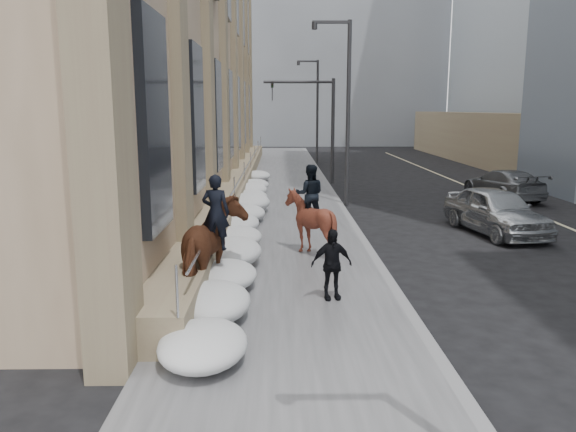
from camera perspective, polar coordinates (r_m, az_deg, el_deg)
The scene contains 16 objects.
ground at distance 11.64m, azimuth -0.28°, elevation -10.81°, with size 140.00×140.00×0.00m, color black.
sidewalk at distance 21.25m, azimuth -0.57°, elevation -0.66°, with size 5.00×80.00×0.12m, color #48474A.
curb at distance 21.42m, azimuth 6.45°, elevation -0.63°, with size 0.24×80.00×0.12m, color slate.
lane_line at distance 23.76m, azimuth 25.66°, elevation -0.64°, with size 0.15×70.00×0.01m, color #BFB78C.
limestone_building at distance 31.55m, azimuth -10.87°, elevation 19.06°, with size 6.10×44.00×18.00m.
bg_building_mid at distance 71.60m, azimuth 2.54°, elevation 18.63°, with size 30.00×12.00×28.00m, color slate.
bg_building_far at distance 83.23m, azimuth -5.12°, elevation 14.74°, with size 24.00×12.00×20.00m, color gray.
streetlight_mid at distance 24.99m, azimuth 5.78°, elevation 11.44°, with size 1.71×0.24×8.00m.
streetlight_far at distance 44.91m, azimuth 2.80°, elevation 11.20°, with size 1.71×0.24×8.00m.
traffic_signal at distance 32.89m, azimuth 2.96°, elevation 10.32°, with size 4.10×0.22×6.00m.
snow_bank at distance 19.36m, azimuth -4.75°, elevation -0.60°, with size 1.70×18.10×0.76m.
mounted_horse_left at distance 12.79m, azimuth -7.52°, elevation -3.02°, with size 1.49×2.69×2.74m.
mounted_horse_right at distance 16.30m, azimuth 2.24°, elevation -0.16°, with size 1.59×1.77×2.60m.
pedestrian at distance 12.48m, azimuth 4.44°, elevation -4.91°, with size 0.93×0.39×1.59m, color black.
car_silver at distance 20.80m, azimuth 20.36°, elevation 0.53°, with size 1.93×4.79×1.63m, color #A8ACB0.
car_grey at distance 28.95m, azimuth 21.03°, elevation 3.02°, with size 2.02×4.96×1.44m, color #5A5D61.
Camera 1 is at (-0.11, -10.82, 4.30)m, focal length 35.00 mm.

